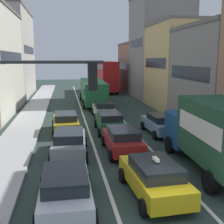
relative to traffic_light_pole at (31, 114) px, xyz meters
The scene contains 17 objects.
ground_plane 5.87m from the traffic_light_pole, ahead, with size 140.00×140.00×0.00m, color #2B3C35.
sidewalk_left 20.20m from the traffic_light_pole, 96.51° to the left, with size 2.60×64.00×0.14m, color #B1B1B1.
lane_stripe_left 20.27m from the traffic_light_pole, 82.06° to the left, with size 0.16×60.00×0.01m, color silver.
lane_stripe_right 21.01m from the traffic_light_pole, 72.68° to the left, with size 0.16×60.00×0.01m, color silver.
building_row_right 26.07m from the traffic_light_pole, 56.55° to the left, with size 7.20×43.90×14.10m.
traffic_light_pole is the anchor object (origin of this frame).
removalist_box_truck 9.11m from the traffic_light_pole, 24.13° to the left, with size 2.98×7.80×3.58m.
taxi_centre_lane_front 5.63m from the traffic_light_pole, 19.03° to the left, with size 2.26×4.40×1.66m.
sedan_left_lane_front 3.35m from the traffic_light_pole, 48.88° to the left, with size 2.06×4.30×1.49m.
sedan_centre_lane_second 8.84m from the traffic_light_pole, 58.71° to the left, with size 2.11×4.32×1.49m.
wagon_left_lane_second 7.81m from the traffic_light_pole, 80.34° to the left, with size 2.25×4.39×1.49m.
hatchback_centre_lane_third 13.21m from the traffic_light_pole, 70.33° to the left, with size 2.12×4.33×1.49m.
sedan_left_lane_third 12.93m from the traffic_light_pole, 85.30° to the left, with size 2.17×4.36×1.49m.
coupe_centre_lane_fourth 18.36m from the traffic_light_pole, 75.24° to the left, with size 2.10×4.32×1.49m.
sedan_right_lane_behind_truck 13.81m from the traffic_light_pole, 53.73° to the left, with size 2.12×4.33×1.49m.
bus_mid_queue_primary 26.12m from the traffic_light_pole, 80.32° to the left, with size 2.86×10.52×2.90m.
bus_far_queue_secondary 39.58m from the traffic_light_pole, 78.51° to the left, with size 2.91×10.53×5.06m.
Camera 1 is at (-3.40, -8.63, 5.50)m, focal length 45.89 mm.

